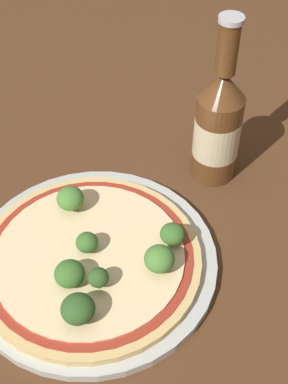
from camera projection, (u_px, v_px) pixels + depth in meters
ground_plane at (101, 268)px, 0.63m from camera, size 3.00×3.00×0.00m
plate at (93, 261)px, 0.63m from camera, size 0.29×0.29×0.01m
pizza at (89, 258)px, 0.62m from camera, size 0.26×0.26×0.01m
broccoli_floret_0 at (70, 274)px, 0.57m from camera, size 0.03×0.03×0.03m
broccoli_floret_1 at (159, 259)px, 0.58m from camera, size 0.03×0.03×0.03m
broccoli_floret_2 at (98, 278)px, 0.57m from camera, size 0.02×0.02×0.03m
broccoli_floret_3 at (78, 309)px, 0.54m from camera, size 0.04×0.04×0.03m
broccoli_floret_4 at (173, 234)px, 0.61m from camera, size 0.03×0.03×0.03m
broccoli_floret_5 at (70, 199)px, 0.65m from camera, size 0.03×0.03×0.03m
broccoli_floret_6 at (87, 243)px, 0.60m from camera, size 0.03×0.03×0.03m
beer_bottle at (218, 125)px, 0.68m from camera, size 0.06×0.06×0.23m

